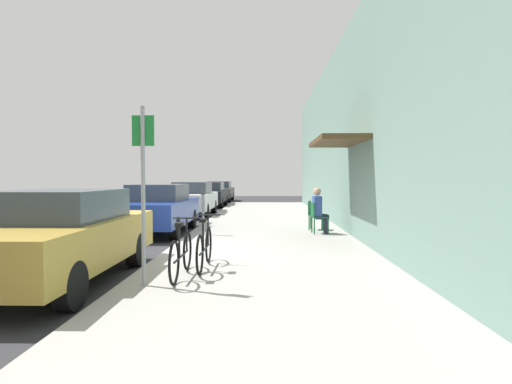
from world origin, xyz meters
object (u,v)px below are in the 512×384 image
Objects in this scene: parked_car_0 at (61,236)px; parked_car_3 at (210,194)px; bicycle_0 at (181,254)px; cafe_chair_0 at (317,216)px; parked_car_1 at (158,208)px; parked_car_2 at (192,198)px; cafe_chair_1 at (314,213)px; street_sign at (143,181)px; parked_car_4 at (220,191)px; bicycle_1 at (204,248)px; parking_meter at (203,207)px; seated_patron_0 at (319,209)px.

parked_car_3 is at bearing 90.00° from parked_car_0.
bicycle_0 reaches higher than cafe_chair_0.
parked_car_1 is at bearing 169.62° from cafe_chair_0.
parked_car_3 is at bearing 90.00° from parked_car_2.
street_sign is at bearing -115.53° from cafe_chair_1.
street_sign is at bearing -86.44° from parked_car_4.
parked_car_3 is at bearing 97.19° from bicycle_1.
parking_meter reaches higher than parked_car_4.
parking_meter is at bearing -174.46° from seated_patron_0.
bicycle_1 is at bearing 59.08° from street_sign.
parked_car_4 is (0.00, 17.40, -0.02)m from parked_car_1.
parked_car_4 reaches higher than bicycle_0.
parked_car_1 reaches higher than bicycle_0.
parked_car_1 reaches higher than parked_car_4.
bicycle_0 is at bearing -85.30° from parked_car_4.
parked_car_3 reaches higher than cafe_chair_1.
parking_meter is (1.55, -7.23, 0.12)m from parked_car_2.
parked_car_3 is 5.38m from parked_car_4.
parked_car_2 is 5.06× the size of cafe_chair_0.
parked_car_4 is at bearing 104.49° from cafe_chair_0.
parked_car_3 is 13.73m from seated_patron_0.
parked_car_3 is 1.00× the size of parked_car_4.
parked_car_0 is 3.41× the size of seated_patron_0.
parking_meter is 1.02× the size of seated_patron_0.
parked_car_0 is at bearing 159.17° from street_sign.
bicycle_0 is (1.94, -0.03, -0.29)m from parked_car_0.
parked_car_1 is at bearing -90.00° from parked_car_4.
parked_car_1 is 4.86m from seated_patron_0.
parked_car_2 is at bearing 124.30° from cafe_chair_0.
cafe_chair_1 is at bearing -68.53° from parked_car_3.
parking_meter is at bearing 98.63° from bicycle_1.
bicycle_1 is at bearing -68.24° from parked_car_1.
seated_patron_0 is at bearing -10.20° from parked_car_1.
parked_car_2 is 7.67m from cafe_chair_1.
street_sign is (1.50, -24.14, 0.90)m from parked_car_4.
parked_car_0 is 3.33× the size of parking_meter.
cafe_chair_1 is (3.17, 1.18, -0.26)m from parking_meter.
parked_car_2 is 12.41m from bicycle_0.
parking_meter reaches higher than bicycle_0.
seated_patron_0 is (4.78, -18.26, 0.07)m from parked_car_4.
parked_car_4 is 1.69× the size of street_sign.
cafe_chair_1 is (4.72, 6.18, -0.14)m from parked_car_0.
parked_car_0 is at bearing -164.33° from bicycle_1.
parked_car_4 is at bearing 90.00° from parked_car_3.
bicycle_1 is 1.33× the size of seated_patron_0.
cafe_chair_1 is (2.51, 5.56, 0.14)m from bicycle_1.
parked_car_4 is 23.05m from bicycle_1.
parked_car_0 is 1.69× the size of street_sign.
seated_patron_0 is at bearing 61.95° from bicycle_0.
street_sign reaches higher than parked_car_4.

